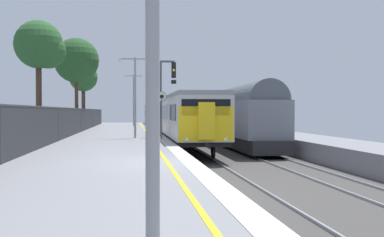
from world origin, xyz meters
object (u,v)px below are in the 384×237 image
Objects in this scene: speed_limit_sign at (161,109)px; background_tree_right at (41,47)px; platform_lamp_mid at (135,90)px; platform_lamp_far at (134,96)px; commuter_train_at_platform at (164,115)px; signal_gantry at (165,89)px; background_tree_left at (83,79)px; background_tree_centre at (77,62)px; freight_train_adjacent_track at (224,114)px.

speed_limit_sign is 0.38× the size of background_tree_right.
platform_lamp_far is (0.00, 25.16, 0.41)m from platform_lamp_mid.
platform_lamp_mid is 0.67× the size of background_tree_right.
speed_limit_sign is at bearing -94.16° from commuter_train_at_platform.
signal_gantry reaches higher than speed_limit_sign.
background_tree_left is 0.85× the size of background_tree_centre.
speed_limit_sign is 2.54m from platform_lamp_mid.
platform_lamp_far is 0.85× the size of background_tree_left.
signal_gantry is 24.16m from platform_lamp_far.
freight_train_adjacent_track is 15.91m from background_tree_right.
platform_lamp_mid is 0.86× the size of platform_lamp_far.
platform_lamp_mid is (-1.89, -1.08, -0.09)m from signal_gantry.
platform_lamp_mid is 0.63× the size of background_tree_centre.
background_tree_left is 20.43m from background_tree_right.
background_tree_right is (-1.04, -10.34, -0.14)m from background_tree_centre.
background_tree_left is at bearing -169.82° from commuter_train_at_platform.
platform_lamp_mid reaches higher than commuter_train_at_platform.
speed_limit_sign is 0.42× the size of background_tree_left.
background_tree_centre reaches higher than commuter_train_at_platform.
background_tree_centre reaches higher than platform_lamp_mid.
background_tree_right reaches higher than platform_lamp_far.
platform_lamp_far is at bearing 75.90° from background_tree_right.
platform_lamp_mid is at bearing -127.83° from freight_train_adjacent_track.
background_tree_centre reaches higher than background_tree_right.
speed_limit_sign is at bearing -65.25° from background_tree_centre.
background_tree_centre is at bearing 111.76° from platform_lamp_mid.
background_tree_centre is (0.40, -10.08, 0.76)m from background_tree_left.
commuter_train_at_platform is 8.33× the size of background_tree_right.
platform_lamp_mid reaches higher than signal_gantry.
signal_gantry is at bearing -58.63° from background_tree_centre.
commuter_train_at_platform is at bearing 85.84° from speed_limit_sign.
background_tree_right is at bearing 174.89° from signal_gantry.
background_tree_centre is (-6.35, 13.77, 4.06)m from speed_limit_sign.
background_tree_right is at bearing -91.78° from background_tree_left.
background_tree_left is (-5.24, 22.19, 2.12)m from platform_lamp_mid.
platform_lamp_far is at bearing 115.16° from freight_train_adjacent_track.
freight_train_adjacent_track is 12.59m from speed_limit_sign.
signal_gantry is at bearing -85.51° from platform_lamp_far.
background_tree_right is at bearing -149.78° from freight_train_adjacent_track.
background_tree_centre is at bearing -125.19° from commuter_train_at_platform.
platform_lamp_mid is at bearing -150.31° from signal_gantry.
platform_lamp_far is at bearing 93.23° from speed_limit_sign.
commuter_train_at_platform is at bearing 86.29° from signal_gantry.
commuter_train_at_platform is 10.75× the size of platform_lamp_far.
background_tree_left is 10.11m from background_tree_centre.
speed_limit_sign is at bearing -86.77° from platform_lamp_far.
commuter_train_at_platform is 24.03m from platform_lamp_mid.
freight_train_adjacent_track is at bearing 30.22° from background_tree_right.
freight_train_adjacent_track is (4.00, -14.25, 0.12)m from commuter_train_at_platform.
background_tree_centre is at bearing 84.27° from background_tree_right.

